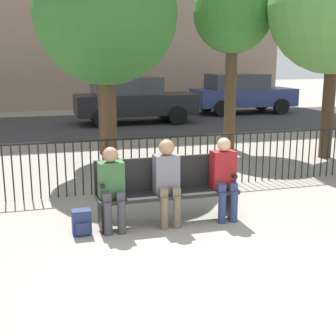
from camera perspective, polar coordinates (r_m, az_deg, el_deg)
name	(u,v)px	position (r m, az deg, el deg)	size (l,w,h in m)	color
ground_plane	(216,280)	(5.09, 5.91, -13.44)	(80.00, 80.00, 0.00)	gray
park_bench	(166,187)	(6.60, -0.20, -2.37)	(1.99, 0.45, 0.92)	black
seated_person_0	(112,184)	(6.27, -6.87, -1.99)	(0.34, 0.39, 1.14)	#3D3D42
seated_person_1	(167,178)	(6.42, -0.10, -1.18)	(0.34, 0.39, 1.20)	brown
seated_person_2	(224,175)	(6.70, 6.85, -0.80)	(0.34, 0.39, 1.19)	navy
backpack	(82,223)	(6.30, -10.48, -6.56)	(0.25, 0.22, 0.34)	navy
fence_railing	(140,160)	(8.11, -3.49, 1.02)	(9.01, 0.03, 0.95)	black
tree_0	(233,16)	(11.89, 7.90, 17.91)	(1.91, 1.91, 4.27)	#4C3823
tree_1	(336,6)	(11.39, 19.81, 18.06)	(2.97, 2.97, 4.87)	#422D1E
tree_2	(102,16)	(11.35, -8.03, 17.86)	(2.09, 2.09, 4.30)	#422D1E
tree_3	(106,13)	(9.75, -7.60, 18.18)	(2.84, 2.84, 4.57)	#4C3823
street_surface	(86,125)	(16.45, -9.99, 5.18)	(24.00, 6.00, 0.01)	#333335
parked_car_1	(133,99)	(16.67, -4.30, 8.35)	(4.20, 1.94, 1.62)	black
parked_car_2	(241,93)	(19.83, 8.94, 9.03)	(4.20, 1.94, 1.62)	navy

